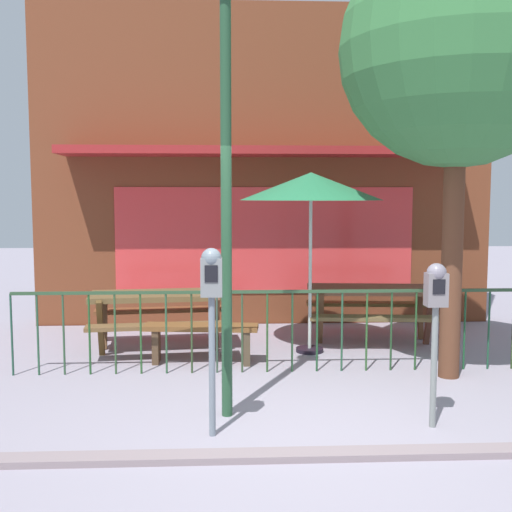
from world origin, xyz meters
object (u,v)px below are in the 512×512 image
(street_tree, at_px, (458,50))
(street_lamp, at_px, (226,130))
(picnic_table_right, at_px, (372,299))
(patio_umbrella, at_px, (311,187))
(patio_bench, at_px, (201,335))
(parking_meter_far, at_px, (212,292))
(parking_meter_near, at_px, (436,301))
(picnic_table_left, at_px, (159,305))

(street_tree, distance_m, street_lamp, 2.94)
(street_tree, relative_size, street_lamp, 1.22)
(picnic_table_right, distance_m, patio_umbrella, 1.91)
(patio_bench, bearing_deg, picnic_table_right, 23.95)
(picnic_table_right, relative_size, street_tree, 0.39)
(parking_meter_far, height_order, street_lamp, street_lamp)
(street_tree, bearing_deg, patio_bench, 165.78)
(parking_meter_far, relative_size, street_lamp, 0.40)
(parking_meter_near, distance_m, street_lamp, 2.40)
(picnic_table_left, height_order, patio_bench, picnic_table_left)
(street_tree, xyz_separation_m, street_lamp, (-2.52, -1.13, -1.00))
(picnic_table_right, relative_size, street_lamp, 0.47)
(patio_bench, height_order, street_tree, street_tree)
(parking_meter_near, height_order, parking_meter_far, parking_meter_far)
(parking_meter_near, xyz_separation_m, parking_meter_far, (-1.95, -0.11, 0.11))
(patio_umbrella, xyz_separation_m, patio_bench, (-1.41, -0.49, -1.81))
(patio_umbrella, height_order, street_tree, street_tree)
(parking_meter_far, bearing_deg, picnic_table_left, 104.43)
(picnic_table_left, relative_size, street_tree, 0.39)
(patio_umbrella, height_order, patio_bench, patio_umbrella)
(picnic_table_left, bearing_deg, parking_meter_near, -46.78)
(picnic_table_left, bearing_deg, parking_meter_far, -75.57)
(picnic_table_right, distance_m, patio_bench, 2.61)
(patio_umbrella, relative_size, street_tree, 0.48)
(parking_meter_far, distance_m, street_lamp, 1.48)
(picnic_table_right, bearing_deg, picnic_table_left, -172.78)
(picnic_table_right, relative_size, parking_meter_far, 1.19)
(patio_umbrella, distance_m, street_lamp, 2.62)
(picnic_table_left, height_order, parking_meter_far, parking_meter_far)
(parking_meter_near, bearing_deg, patio_bench, 133.94)
(parking_meter_near, relative_size, street_tree, 0.30)
(patio_bench, relative_size, parking_meter_near, 0.97)
(picnic_table_right, height_order, patio_bench, picnic_table_right)
(picnic_table_right, distance_m, parking_meter_far, 4.08)
(patio_umbrella, xyz_separation_m, parking_meter_far, (-1.22, -2.82, -0.92))
(patio_umbrella, distance_m, street_tree, 2.38)
(street_lamp, bearing_deg, patio_umbrella, 64.86)
(parking_meter_far, bearing_deg, street_tree, 31.29)
(patio_bench, bearing_deg, street_lamp, -80.26)
(parking_meter_near, xyz_separation_m, street_tree, (0.70, 1.51, 2.50))
(patio_umbrella, relative_size, parking_meter_far, 1.46)
(picnic_table_left, height_order, street_lamp, street_lamp)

